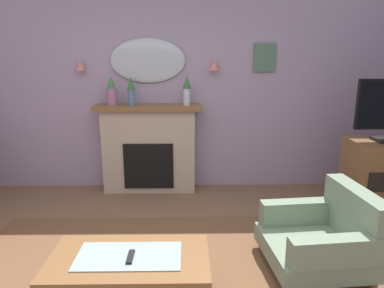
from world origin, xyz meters
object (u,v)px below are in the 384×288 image
(fireplace, at_px, (149,149))
(wall_sconce_left, at_px, (80,65))
(wall_sconce_right, at_px, (214,65))
(framed_picture, at_px, (264,57))
(armchair_by_coffee_table, at_px, (326,236))
(mantel_vase_left, at_px, (187,90))
(tv_remote, at_px, (130,257))
(mantel_vase_right, at_px, (131,90))
(wall_mirror, at_px, (148,61))
(coffee_table, at_px, (129,264))
(mantel_vase_centre, at_px, (111,92))

(fireplace, distance_m, wall_sconce_left, 1.38)
(wall_sconce_left, bearing_deg, wall_sconce_right, 0.00)
(wall_sconce_left, height_order, framed_picture, framed_picture)
(armchair_by_coffee_table, bearing_deg, mantel_vase_left, 122.81)
(wall_sconce_left, bearing_deg, tv_remote, -68.62)
(mantel_vase_right, relative_size, mantel_vase_left, 0.97)
(framed_picture, relative_size, tv_remote, 2.25)
(fireplace, height_order, wall_mirror, wall_mirror)
(framed_picture, bearing_deg, coffee_table, -119.38)
(tv_remote, distance_m, armchair_by_coffee_table, 1.65)
(mantel_vase_right, bearing_deg, wall_sconce_left, 169.54)
(wall_mirror, relative_size, framed_picture, 2.67)
(wall_sconce_left, relative_size, wall_sconce_right, 1.00)
(mantel_vase_right, xyz_separation_m, armchair_by_coffee_table, (1.86, -1.81, -1.05))
(fireplace, relative_size, mantel_vase_left, 3.67)
(mantel_vase_left, bearing_deg, coffee_table, -99.88)
(wall_sconce_left, distance_m, armchair_by_coffee_table, 3.44)
(wall_mirror, height_order, armchair_by_coffee_table, wall_mirror)
(mantel_vase_centre, xyz_separation_m, wall_sconce_left, (-0.40, 0.12, 0.34))
(framed_picture, bearing_deg, mantel_vase_right, -173.96)
(armchair_by_coffee_table, bearing_deg, framed_picture, 94.72)
(wall_sconce_left, distance_m, wall_sconce_right, 1.70)
(coffee_table, bearing_deg, fireplace, 92.39)
(fireplace, distance_m, wall_mirror, 1.15)
(mantel_vase_centre, distance_m, wall_sconce_left, 0.54)
(fireplace, xyz_separation_m, tv_remote, (0.11, -2.37, -0.12))
(framed_picture, bearing_deg, mantel_vase_centre, -174.73)
(fireplace, height_order, framed_picture, framed_picture)
(wall_mirror, relative_size, wall_sconce_right, 6.86)
(mantel_vase_right, distance_m, wall_sconce_right, 1.10)
(fireplace, bearing_deg, mantel_vase_right, -171.94)
(mantel_vase_centre, distance_m, mantel_vase_left, 0.95)
(mantel_vase_centre, height_order, tv_remote, mantel_vase_centre)
(wall_mirror, relative_size, wall_sconce_left, 6.86)
(wall_sconce_left, relative_size, framed_picture, 0.39)
(coffee_table, bearing_deg, mantel_vase_left, 80.12)
(mantel_vase_right, xyz_separation_m, mantel_vase_left, (0.70, 0.00, -0.00))
(mantel_vase_centre, relative_size, framed_picture, 1.03)
(mantel_vase_right, height_order, coffee_table, mantel_vase_right)
(coffee_table, xyz_separation_m, armchair_by_coffee_table, (1.57, 0.51, -0.08))
(mantel_vase_right, height_order, mantel_vase_left, mantel_vase_left)
(mantel_vase_centre, xyz_separation_m, mantel_vase_right, (0.25, -0.00, 0.04))
(wall_sconce_right, distance_m, framed_picture, 0.66)
(wall_sconce_right, height_order, framed_picture, framed_picture)
(mantel_vase_right, height_order, wall_sconce_left, wall_sconce_left)
(wall_sconce_left, relative_size, armchair_by_coffee_table, 0.16)
(fireplace, relative_size, armchair_by_coffee_table, 1.52)
(wall_sconce_left, xyz_separation_m, coffee_table, (0.95, -2.43, -1.28))
(wall_sconce_left, relative_size, coffee_table, 0.13)
(fireplace, height_order, mantel_vase_left, mantel_vase_left)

